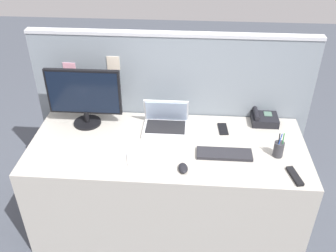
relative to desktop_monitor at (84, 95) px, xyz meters
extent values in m
plane|color=#424751|center=(0.62, -0.23, -0.98)|extent=(10.00, 10.00, 0.00)
cube|color=#ADA89E|center=(0.62, -0.23, -0.61)|extent=(1.91, 0.80, 0.74)
cube|color=gray|center=(0.62, 0.21, -0.30)|extent=(2.09, 0.06, 1.36)
cube|color=#B7BAC1|center=(0.62, 0.21, 0.39)|extent=(2.09, 0.07, 0.02)
cube|color=pink|center=(-0.14, 0.18, 0.13)|extent=(0.10, 0.01, 0.08)
cube|color=beige|center=(0.19, 0.18, 0.18)|extent=(0.09, 0.01, 0.10)
cylinder|color=black|center=(0.00, -0.01, -0.23)|extent=(0.20, 0.20, 0.02)
cylinder|color=black|center=(0.00, -0.01, -0.18)|extent=(0.04, 0.04, 0.09)
cube|color=black|center=(0.00, 0.00, 0.02)|extent=(0.54, 0.03, 0.35)
cube|color=black|center=(0.00, -0.01, 0.02)|extent=(0.51, 0.01, 0.32)
cube|color=silver|center=(0.59, -0.05, -0.23)|extent=(0.32, 0.25, 0.02)
cube|color=black|center=(0.59, -0.04, -0.22)|extent=(0.28, 0.18, 0.00)
cube|color=silver|center=(0.59, 0.03, -0.12)|extent=(0.32, 0.08, 0.20)
cube|color=#9EB2D1|center=(0.59, 0.03, -0.12)|extent=(0.30, 0.07, 0.18)
cube|color=black|center=(1.32, 0.10, -0.21)|extent=(0.19, 0.18, 0.06)
cube|color=#4C6B5B|center=(1.35, 0.13, -0.18)|extent=(0.06, 0.06, 0.01)
cylinder|color=black|center=(1.26, 0.10, -0.16)|extent=(0.04, 0.16, 0.04)
cube|color=#232328|center=(1.00, -0.32, -0.23)|extent=(0.37, 0.12, 0.02)
ellipsoid|color=black|center=(0.74, -0.49, -0.22)|extent=(0.07, 0.11, 0.03)
cylinder|color=#333338|center=(1.36, -0.30, -0.18)|extent=(0.07, 0.07, 0.11)
cylinder|color=#238438|center=(1.37, -0.31, -0.12)|extent=(0.01, 0.01, 0.14)
cylinder|color=black|center=(1.35, -0.31, -0.13)|extent=(0.01, 0.01, 0.14)
cylinder|color=blue|center=(1.35, -0.32, -0.12)|extent=(0.02, 0.01, 0.15)
cube|color=#B7BAC1|center=(0.40, -0.41, -0.23)|extent=(0.10, 0.14, 0.01)
cube|color=black|center=(1.01, -0.02, -0.23)|extent=(0.08, 0.15, 0.01)
cube|color=silver|center=(-0.16, -0.49, -0.23)|extent=(0.09, 0.14, 0.01)
cube|color=black|center=(1.43, -0.51, -0.23)|extent=(0.08, 0.18, 0.02)
camera|label=1|loc=(0.77, -2.32, 1.31)|focal=40.25mm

